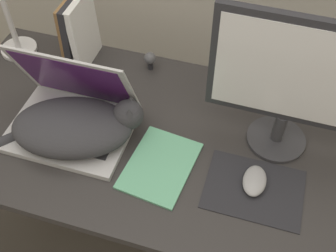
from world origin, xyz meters
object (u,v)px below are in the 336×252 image
(external_monitor, at_px, (294,82))
(computer_mouse, at_px, (255,181))
(notepad, at_px, (160,165))
(webcam, at_px, (150,59))
(cat, at_px, (76,126))
(laptop, at_px, (72,114))
(book_row, at_px, (78,31))

(external_monitor, xyz_separation_m, computer_mouse, (-0.04, -0.17, -0.23))
(notepad, bearing_deg, webcam, 112.21)
(cat, distance_m, external_monitor, 0.63)
(computer_mouse, relative_size, webcam, 1.54)
(laptop, distance_m, computer_mouse, 0.58)
(computer_mouse, distance_m, book_row, 0.77)
(external_monitor, height_order, computer_mouse, external_monitor)
(external_monitor, distance_m, computer_mouse, 0.29)
(book_row, relative_size, webcam, 3.68)
(laptop, bearing_deg, book_row, 109.72)
(book_row, bearing_deg, webcam, 5.10)
(notepad, bearing_deg, computer_mouse, 3.96)
(computer_mouse, bearing_deg, webcam, 139.04)
(laptop, distance_m, book_row, 0.33)
(cat, bearing_deg, external_monitor, 16.32)
(laptop, relative_size, external_monitor, 0.81)
(notepad, relative_size, webcam, 3.87)
(book_row, distance_m, notepad, 0.57)
(laptop, bearing_deg, external_monitor, 11.31)
(computer_mouse, height_order, webcam, webcam)
(cat, bearing_deg, computer_mouse, -0.66)
(external_monitor, bearing_deg, cat, -163.68)
(computer_mouse, bearing_deg, book_row, 152.71)
(external_monitor, bearing_deg, laptop, -168.69)
(notepad, bearing_deg, external_monitor, 32.15)
(external_monitor, xyz_separation_m, notepad, (-0.31, -0.19, -0.24))
(laptop, xyz_separation_m, cat, (0.04, -0.05, 0.01))
(external_monitor, bearing_deg, webcam, 156.99)
(external_monitor, xyz_separation_m, book_row, (-0.72, 0.18, -0.12))
(cat, xyz_separation_m, book_row, (-0.14, 0.35, 0.06))
(external_monitor, bearing_deg, book_row, 166.21)
(computer_mouse, bearing_deg, external_monitor, 77.83)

